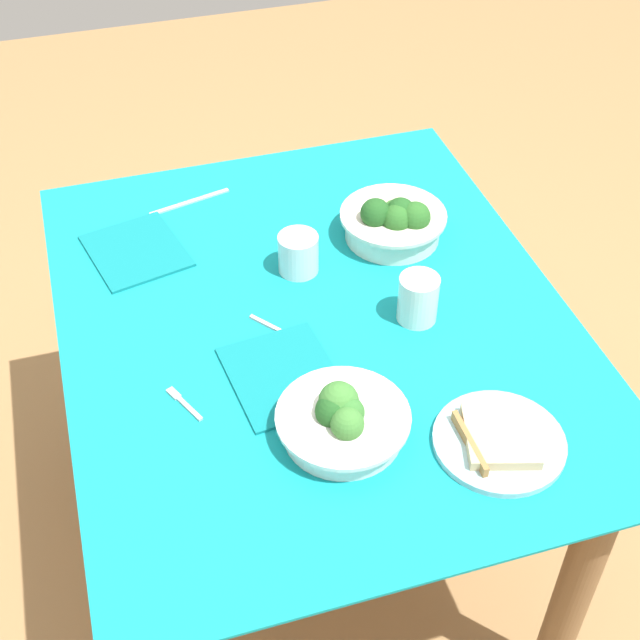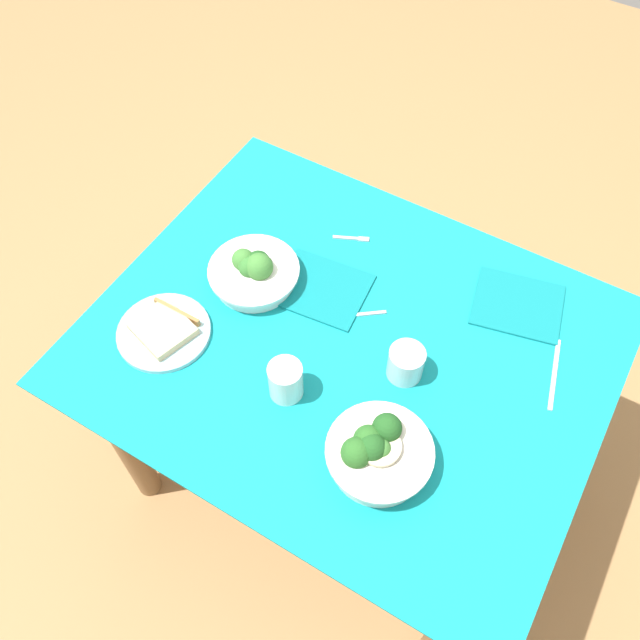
% 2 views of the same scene
% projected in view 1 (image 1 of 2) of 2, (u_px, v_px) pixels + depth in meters
% --- Properties ---
extents(ground_plane, '(6.00, 6.00, 0.00)m').
position_uv_depth(ground_plane, '(317.00, 535.00, 2.15)').
color(ground_plane, '#9E7547').
extents(dining_table, '(1.15, 0.94, 0.71)m').
position_uv_depth(dining_table, '(316.00, 363.00, 1.74)').
color(dining_table, teal).
rests_on(dining_table, ground_plane).
extents(broccoli_bowl_far, '(0.22, 0.22, 0.10)m').
position_uv_depth(broccoli_bowl_far, '(394.00, 222.00, 1.81)').
color(broccoli_bowl_far, silver).
rests_on(broccoli_bowl_far, dining_table).
extents(broccoli_bowl_near, '(0.22, 0.22, 0.09)m').
position_uv_depth(broccoli_bowl_near, '(342.00, 420.00, 1.43)').
color(broccoli_bowl_near, white).
rests_on(broccoli_bowl_near, dining_table).
extents(bread_side_plate, '(0.22, 0.22, 0.03)m').
position_uv_depth(bread_side_plate, '(499.00, 440.00, 1.43)').
color(bread_side_plate, '#99C6D1').
rests_on(bread_side_plate, dining_table).
extents(water_glass_center, '(0.07, 0.07, 0.09)m').
position_uv_depth(water_glass_center, '(418.00, 299.00, 1.63)').
color(water_glass_center, silver).
rests_on(water_glass_center, dining_table).
extents(water_glass_side, '(0.08, 0.08, 0.08)m').
position_uv_depth(water_glass_side, '(298.00, 253.00, 1.74)').
color(water_glass_side, silver).
rests_on(water_glass_side, dining_table).
extents(fork_by_far_bowl, '(0.09, 0.07, 0.00)m').
position_uv_depth(fork_by_far_bowl, '(275.00, 329.00, 1.64)').
color(fork_by_far_bowl, '#B7B7BC').
rests_on(fork_by_far_bowl, dining_table).
extents(fork_by_near_bowl, '(0.09, 0.05, 0.00)m').
position_uv_depth(fork_by_near_bowl, '(183.00, 402.00, 1.50)').
color(fork_by_near_bowl, '#B7B7BC').
rests_on(fork_by_near_bowl, dining_table).
extents(table_knife_left, '(0.05, 0.18, 0.00)m').
position_uv_depth(table_knife_left, '(190.00, 202.00, 1.93)').
color(table_knife_left, '#B7B7BC').
rests_on(table_knife_left, dining_table).
extents(napkin_folded_upper, '(0.23, 0.20, 0.01)m').
position_uv_depth(napkin_folded_upper, '(283.00, 375.00, 1.55)').
color(napkin_folded_upper, '#0F777D').
rests_on(napkin_folded_upper, dining_table).
extents(napkin_folded_lower, '(0.24, 0.22, 0.01)m').
position_uv_depth(napkin_folded_lower, '(136.00, 251.00, 1.81)').
color(napkin_folded_lower, '#0F777D').
rests_on(napkin_folded_lower, dining_table).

